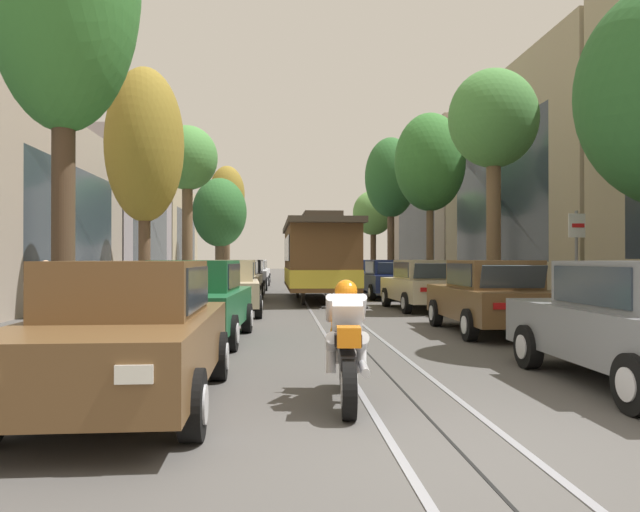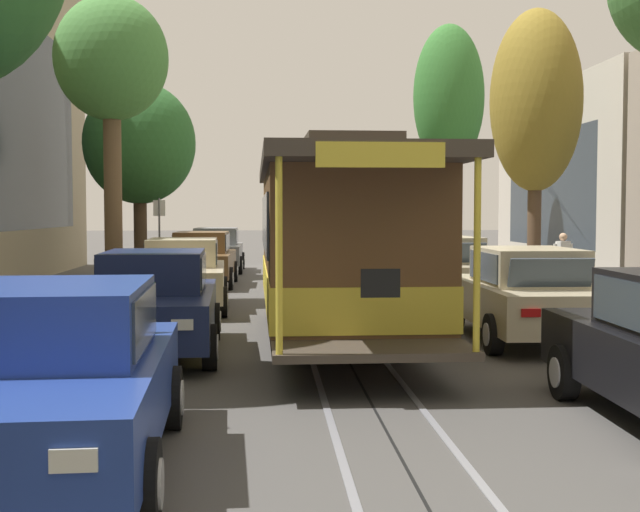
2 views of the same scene
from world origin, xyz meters
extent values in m
plane|color=#4C4947|center=(0.00, 19.85, 0.00)|extent=(160.00, 160.00, 0.00)
cube|color=gray|center=(-0.53, 22.82, 0.01)|extent=(0.08, 57.64, 0.01)
cube|color=gray|center=(0.53, 22.82, 0.01)|extent=(0.08, 57.64, 0.01)
cube|color=black|center=(0.00, 22.82, 0.00)|extent=(0.03, 57.64, 0.01)
cube|color=gray|center=(-10.92, 16.61, 3.21)|extent=(4.80, 12.11, 6.42)
cube|color=#2D3842|center=(-8.54, 16.61, 2.89)|extent=(0.04, 8.69, 3.85)
cube|color=gray|center=(-10.53, 29.02, 3.91)|extent=(4.02, 12.11, 7.82)
cube|color=#2D3842|center=(-8.54, 29.02, 3.52)|extent=(0.04, 8.69, 4.69)
cube|color=tan|center=(-11.02, 41.43, 3.50)|extent=(5.00, 12.11, 7.00)
cube|color=#2D3842|center=(-8.54, 41.43, 3.15)|extent=(0.04, 8.69, 4.20)
cube|color=tan|center=(11.40, 22.82, 5.05)|extent=(5.76, 16.25, 10.11)
cube|color=#2D3842|center=(8.54, 22.82, 4.55)|extent=(0.04, 11.58, 6.06)
cube|color=gray|center=(10.87, 39.36, 5.28)|extent=(4.70, 16.25, 10.56)
cube|color=#2D3842|center=(8.54, 39.36, 4.75)|extent=(0.04, 11.58, 6.34)
cube|color=brown|center=(-3.16, 1.92, 0.65)|extent=(1.86, 4.32, 0.66)
cube|color=brown|center=(-3.16, 2.07, 1.28)|extent=(1.50, 2.08, 0.60)
cube|color=#2D3842|center=(-3.15, 1.23, 1.26)|extent=(1.33, 0.24, 0.47)
cube|color=#2D3842|center=(-3.17, 3.25, 1.26)|extent=(1.30, 0.22, 0.45)
cube|color=#2D3842|center=(-2.41, 2.08, 1.28)|extent=(0.05, 1.81, 0.47)
cube|color=#2D3842|center=(-3.91, 2.06, 1.28)|extent=(0.05, 1.81, 0.47)
cube|color=white|center=(-2.57, -0.23, 0.75)|extent=(0.28, 0.04, 0.14)
cube|color=#B21414|center=(-2.63, 4.09, 0.75)|extent=(0.28, 0.04, 0.12)
cube|color=#B21414|center=(-3.74, 4.07, 0.75)|extent=(0.28, 0.04, 0.12)
cylinder|color=black|center=(-2.26, 0.60, 0.32)|extent=(0.21, 0.64, 0.64)
cylinder|color=silver|center=(-2.15, 0.60, 0.32)|extent=(0.02, 0.35, 0.35)
cylinder|color=black|center=(-2.29, 3.27, 0.32)|extent=(0.21, 0.64, 0.64)
cylinder|color=silver|center=(-2.18, 3.27, 0.32)|extent=(0.02, 0.35, 0.35)
cylinder|color=black|center=(-4.05, 3.24, 0.32)|extent=(0.21, 0.64, 0.64)
cylinder|color=silver|center=(-4.16, 3.24, 0.32)|extent=(0.02, 0.35, 0.35)
cube|color=#1E6038|center=(-3.14, 7.13, 0.65)|extent=(2.00, 4.38, 0.66)
cube|color=#1E6038|center=(-3.14, 7.28, 1.28)|extent=(1.57, 2.13, 0.60)
cube|color=#2D3842|center=(-3.18, 6.44, 1.26)|extent=(1.34, 0.28, 0.47)
cube|color=#2D3842|center=(-3.08, 8.46, 1.26)|extent=(1.30, 0.26, 0.45)
cube|color=#2D3842|center=(-2.39, 7.25, 1.28)|extent=(0.11, 1.81, 0.47)
cube|color=#2D3842|center=(-3.88, 7.32, 1.28)|extent=(0.11, 1.81, 0.47)
cube|color=white|center=(-2.69, 4.95, 0.75)|extent=(0.28, 0.05, 0.14)
cube|color=#B21414|center=(-2.49, 9.26, 0.75)|extent=(0.28, 0.05, 0.12)
cube|color=white|center=(-3.80, 5.00, 0.75)|extent=(0.28, 0.05, 0.14)
cube|color=#B21414|center=(-3.60, 9.31, 0.75)|extent=(0.28, 0.05, 0.12)
cylinder|color=black|center=(-2.33, 5.76, 0.32)|extent=(0.23, 0.65, 0.64)
cylinder|color=silver|center=(-2.22, 5.75, 0.32)|extent=(0.04, 0.35, 0.35)
cylinder|color=black|center=(-4.09, 5.84, 0.32)|extent=(0.23, 0.65, 0.64)
cylinder|color=silver|center=(-4.20, 5.85, 0.32)|extent=(0.04, 0.35, 0.35)
cylinder|color=black|center=(-2.20, 8.42, 0.32)|extent=(0.23, 0.65, 0.64)
cylinder|color=silver|center=(-2.09, 8.42, 0.32)|extent=(0.04, 0.35, 0.35)
cylinder|color=black|center=(-3.96, 8.50, 0.32)|extent=(0.23, 0.65, 0.64)
cylinder|color=silver|center=(-4.07, 8.51, 0.32)|extent=(0.04, 0.35, 0.35)
cube|color=#C1B28E|center=(-3.01, 12.84, 0.65)|extent=(2.01, 4.38, 0.66)
cube|color=#C1B28E|center=(-3.02, 12.99, 1.28)|extent=(1.58, 2.13, 0.60)
cube|color=#2D3842|center=(-2.98, 12.15, 1.26)|extent=(1.34, 0.29, 0.47)
cube|color=#2D3842|center=(-3.08, 14.17, 1.26)|extent=(1.30, 0.26, 0.45)
cube|color=#2D3842|center=(-2.27, 13.02, 1.28)|extent=(0.12, 1.81, 0.47)
cube|color=#2D3842|center=(-3.77, 12.95, 1.28)|extent=(0.12, 1.81, 0.47)
cube|color=white|center=(-2.35, 10.71, 0.75)|extent=(0.28, 0.05, 0.14)
cube|color=#B21414|center=(-2.56, 15.02, 0.75)|extent=(0.28, 0.05, 0.12)
cube|color=white|center=(-3.46, 10.65, 0.75)|extent=(0.28, 0.05, 0.14)
cube|color=#B21414|center=(-3.68, 14.97, 0.75)|extent=(0.28, 0.05, 0.12)
cylinder|color=black|center=(-2.07, 11.55, 0.32)|extent=(0.23, 0.65, 0.64)
cylinder|color=silver|center=(-1.96, 11.55, 0.32)|extent=(0.04, 0.35, 0.35)
cylinder|color=black|center=(-3.82, 11.46, 0.32)|extent=(0.23, 0.65, 0.64)
cylinder|color=silver|center=(-3.93, 11.46, 0.32)|extent=(0.04, 0.35, 0.35)
cylinder|color=black|center=(-2.20, 14.21, 0.32)|extent=(0.23, 0.65, 0.64)
cylinder|color=silver|center=(-2.09, 14.22, 0.32)|extent=(0.04, 0.35, 0.35)
cylinder|color=black|center=(-3.96, 14.12, 0.32)|extent=(0.23, 0.65, 0.64)
cylinder|color=silver|center=(-4.07, 14.12, 0.32)|extent=(0.04, 0.35, 0.35)
cube|color=#C1B28E|center=(-3.15, 18.84, 0.65)|extent=(1.86, 4.32, 0.66)
cube|color=#C1B28E|center=(-3.15, 18.99, 1.28)|extent=(1.50, 2.08, 0.60)
cube|color=#2D3842|center=(-3.16, 18.15, 1.26)|extent=(1.33, 0.24, 0.47)
cube|color=#2D3842|center=(-3.13, 20.17, 1.26)|extent=(1.30, 0.22, 0.45)
cube|color=#2D3842|center=(-2.40, 18.98, 1.28)|extent=(0.05, 1.81, 0.47)
cube|color=#2D3842|center=(-3.89, 19.00, 1.28)|extent=(0.05, 1.81, 0.47)
cube|color=white|center=(-2.62, 16.67, 0.75)|extent=(0.28, 0.04, 0.14)
cube|color=#B21414|center=(-2.56, 20.99, 0.75)|extent=(0.28, 0.04, 0.12)
cube|color=white|center=(-3.74, 16.69, 0.75)|extent=(0.28, 0.04, 0.14)
cube|color=#B21414|center=(-3.68, 21.01, 0.75)|extent=(0.28, 0.04, 0.12)
cylinder|color=black|center=(-2.29, 17.50, 0.32)|extent=(0.21, 0.64, 0.64)
cylinder|color=silver|center=(-2.18, 17.50, 0.32)|extent=(0.02, 0.35, 0.35)
cylinder|color=black|center=(-4.05, 17.52, 0.32)|extent=(0.21, 0.64, 0.64)
cylinder|color=silver|center=(-4.16, 17.52, 0.32)|extent=(0.02, 0.35, 0.35)
cylinder|color=black|center=(-2.25, 20.16, 0.32)|extent=(0.21, 0.64, 0.64)
cylinder|color=silver|center=(-2.14, 20.16, 0.32)|extent=(0.02, 0.35, 0.35)
cylinder|color=black|center=(-4.01, 20.19, 0.32)|extent=(0.21, 0.64, 0.64)
cylinder|color=silver|center=(-4.12, 20.19, 0.32)|extent=(0.02, 0.35, 0.35)
cube|color=black|center=(-3.11, 24.51, 0.65)|extent=(1.90, 4.34, 0.66)
cube|color=black|center=(-3.11, 24.66, 1.28)|extent=(1.52, 2.10, 0.60)
cube|color=#2D3842|center=(-3.13, 23.82, 1.26)|extent=(1.34, 0.25, 0.47)
cube|color=#2D3842|center=(-3.08, 25.84, 1.26)|extent=(1.30, 0.23, 0.45)
cube|color=#2D3842|center=(-2.36, 24.64, 1.28)|extent=(0.07, 1.81, 0.47)
cube|color=#2D3842|center=(-3.86, 24.67, 1.28)|extent=(0.07, 1.81, 0.47)
cube|color=white|center=(-2.60, 22.34, 0.75)|extent=(0.28, 0.05, 0.14)
cube|color=#B21414|center=(-2.51, 26.65, 0.75)|extent=(0.28, 0.05, 0.12)
cube|color=white|center=(-3.72, 22.36, 0.75)|extent=(0.28, 0.05, 0.14)
cube|color=#B21414|center=(-3.62, 26.68, 0.75)|extent=(0.28, 0.05, 0.12)
cylinder|color=black|center=(-2.26, 23.16, 0.32)|extent=(0.21, 0.64, 0.64)
cylinder|color=silver|center=(-2.15, 23.15, 0.32)|extent=(0.03, 0.35, 0.35)
cylinder|color=black|center=(-4.02, 23.19, 0.32)|extent=(0.21, 0.64, 0.64)
cylinder|color=silver|center=(-4.13, 23.20, 0.32)|extent=(0.03, 0.35, 0.35)
cylinder|color=black|center=(-2.20, 25.82, 0.32)|extent=(0.21, 0.64, 0.64)
cylinder|color=silver|center=(-2.09, 25.82, 0.32)|extent=(0.03, 0.35, 0.35)
cylinder|color=black|center=(-3.96, 25.86, 0.32)|extent=(0.21, 0.64, 0.64)
cylinder|color=silver|center=(-4.07, 25.86, 0.32)|extent=(0.03, 0.35, 0.35)
cube|color=silver|center=(-3.09, 30.05, 0.65)|extent=(1.90, 4.34, 0.66)
cube|color=silver|center=(-3.09, 30.20, 1.28)|extent=(1.53, 2.10, 0.60)
cube|color=#2D3842|center=(-3.11, 29.36, 1.26)|extent=(1.34, 0.25, 0.47)
cube|color=#2D3842|center=(-3.06, 31.38, 1.26)|extent=(1.30, 0.23, 0.45)
cube|color=#2D3842|center=(-2.34, 30.18, 1.28)|extent=(0.07, 1.81, 0.47)
cube|color=#2D3842|center=(-3.83, 30.21, 1.28)|extent=(0.07, 1.81, 0.47)
cube|color=white|center=(-2.58, 27.87, 0.75)|extent=(0.28, 0.05, 0.14)
cube|color=#B21414|center=(-2.48, 32.19, 0.75)|extent=(0.28, 0.05, 0.12)
cube|color=white|center=(-3.70, 27.90, 0.75)|extent=(0.28, 0.05, 0.14)
cube|color=#B21414|center=(-3.60, 32.22, 0.75)|extent=(0.28, 0.05, 0.12)
cylinder|color=black|center=(-2.24, 28.69, 0.32)|extent=(0.22, 0.64, 0.64)
cylinder|color=silver|center=(-2.13, 28.69, 0.32)|extent=(0.03, 0.35, 0.35)
cylinder|color=black|center=(-4.00, 28.73, 0.32)|extent=(0.22, 0.64, 0.64)
cylinder|color=silver|center=(-4.11, 28.74, 0.32)|extent=(0.03, 0.35, 0.35)
cylinder|color=black|center=(-2.18, 31.36, 0.32)|extent=(0.22, 0.64, 0.64)
cylinder|color=silver|center=(-2.07, 31.35, 0.32)|extent=(0.03, 0.35, 0.35)
cylinder|color=black|center=(-3.94, 31.40, 0.32)|extent=(0.22, 0.64, 0.64)
cylinder|color=silver|center=(-4.05, 31.40, 0.32)|extent=(0.03, 0.35, 0.35)
cube|color=silver|center=(-3.13, 35.65, 0.65)|extent=(1.94, 4.36, 0.66)
cube|color=silver|center=(-3.13, 35.80, 1.28)|extent=(1.54, 2.11, 0.60)
cube|color=#2D3842|center=(-3.15, 34.96, 1.26)|extent=(1.34, 0.27, 0.47)
cube|color=#2D3842|center=(-3.09, 36.98, 1.26)|extent=(1.30, 0.24, 0.45)
cube|color=#2D3842|center=(-2.38, 35.77, 1.28)|extent=(0.09, 1.81, 0.47)
cube|color=#2D3842|center=(-3.88, 35.82, 1.28)|extent=(0.09, 1.81, 0.47)
cube|color=white|center=(-2.65, 33.47, 0.75)|extent=(0.28, 0.05, 0.14)
cube|color=#B21414|center=(-2.50, 37.79, 0.75)|extent=(0.28, 0.05, 0.12)
cube|color=white|center=(-3.76, 33.51, 0.75)|extent=(0.28, 0.05, 0.14)
cube|color=#B21414|center=(-3.62, 37.83, 0.75)|extent=(0.28, 0.05, 0.12)
cylinder|color=black|center=(-2.30, 34.29, 0.32)|extent=(0.22, 0.65, 0.64)
cylinder|color=silver|center=(-2.19, 34.28, 0.32)|extent=(0.03, 0.35, 0.35)
cylinder|color=black|center=(-4.06, 34.35, 0.32)|extent=(0.22, 0.65, 0.64)
cylinder|color=silver|center=(-4.17, 34.35, 0.32)|extent=(0.03, 0.35, 0.35)
cylinder|color=black|center=(-2.21, 36.95, 0.32)|extent=(0.22, 0.65, 0.64)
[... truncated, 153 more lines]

